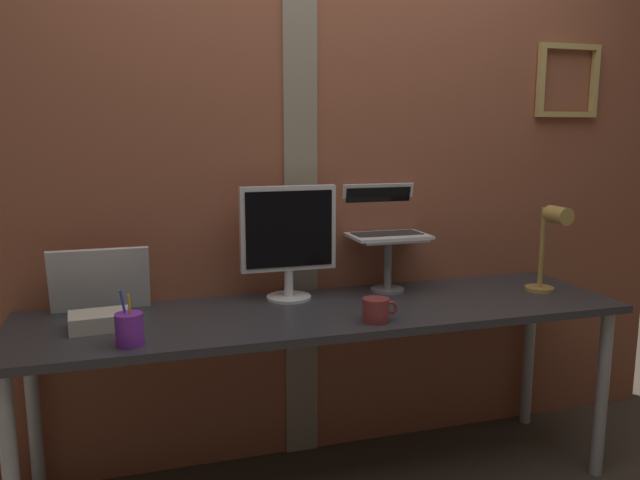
# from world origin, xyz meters

# --- Properties ---
(brick_wall_back) EXTENTS (3.44, 0.16, 2.30)m
(brick_wall_back) POSITION_xyz_m (0.00, 0.47, 1.15)
(brick_wall_back) COLOR #9E563D
(brick_wall_back) RESTS_ON ground_plane
(desk) EXTENTS (2.30, 0.61, 0.73)m
(desk) POSITION_xyz_m (-0.07, 0.10, 0.66)
(desk) COLOR #333338
(desk) RESTS_ON ground_plane
(monitor) EXTENTS (0.39, 0.18, 0.46)m
(monitor) POSITION_xyz_m (-0.18, 0.28, 1.00)
(monitor) COLOR white
(monitor) RESTS_ON desk
(laptop_stand) EXTENTS (0.28, 0.22, 0.23)m
(laptop_stand) POSITION_xyz_m (0.25, 0.29, 0.89)
(laptop_stand) COLOR gray
(laptop_stand) RESTS_ON desk
(laptop) EXTENTS (0.32, 0.27, 0.21)m
(laptop) POSITION_xyz_m (0.25, 0.35, 1.02)
(laptop) COLOR white
(laptop) RESTS_ON laptop_stand
(whiteboard_panel) EXTENTS (0.36, 0.08, 0.25)m
(whiteboard_panel) POSITION_xyz_m (-0.90, 0.32, 0.85)
(whiteboard_panel) COLOR white
(whiteboard_panel) RESTS_ON desk
(desk_lamp) EXTENTS (0.12, 0.20, 0.37)m
(desk_lamp) POSITION_xyz_m (0.87, 0.05, 0.96)
(desk_lamp) COLOR tan
(desk_lamp) RESTS_ON desk
(pen_cup) EXTENTS (0.09, 0.09, 0.18)m
(pen_cup) POSITION_xyz_m (-0.80, -0.10, 0.79)
(pen_cup) COLOR purple
(pen_cup) RESTS_ON desk
(coffee_mug) EXTENTS (0.13, 0.10, 0.09)m
(coffee_mug) POSITION_xyz_m (0.04, -0.10, 0.77)
(coffee_mug) COLOR maroon
(coffee_mug) RESTS_ON desk
(paper_clutter_stack) EXTENTS (0.21, 0.16, 0.06)m
(paper_clutter_stack) POSITION_xyz_m (-0.90, 0.10, 0.76)
(paper_clutter_stack) COLOR silver
(paper_clutter_stack) RESTS_ON desk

